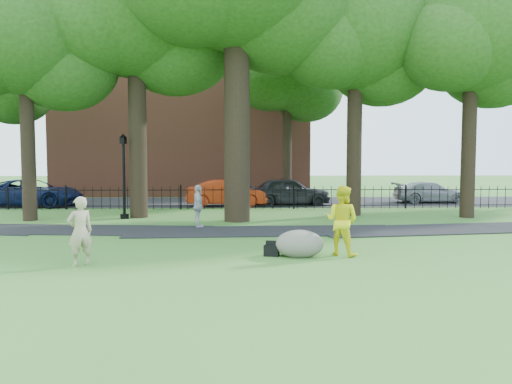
{
  "coord_description": "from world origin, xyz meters",
  "views": [
    {
      "loc": [
        0.12,
        -14.35,
        2.75
      ],
      "look_at": [
        0.65,
        2.0,
        1.6
      ],
      "focal_mm": 35.0,
      "sensor_mm": 36.0,
      "label": 1
    }
  ],
  "objects_px": {
    "woman": "(80,231)",
    "man": "(342,221)",
    "boulder": "(299,242)",
    "lamppost": "(124,177)",
    "red_sedan": "(227,193)"
  },
  "relations": [
    {
      "from": "woman",
      "to": "red_sedan",
      "type": "xyz_separation_m",
      "value": [
        3.31,
        15.21,
        -0.14
      ]
    },
    {
      "from": "woman",
      "to": "man",
      "type": "bearing_deg",
      "value": 154.99
    },
    {
      "from": "woman",
      "to": "lamppost",
      "type": "height_order",
      "value": "lamppost"
    },
    {
      "from": "boulder",
      "to": "red_sedan",
      "type": "relative_size",
      "value": 0.3
    },
    {
      "from": "woman",
      "to": "boulder",
      "type": "distance_m",
      "value": 5.81
    },
    {
      "from": "boulder",
      "to": "red_sedan",
      "type": "xyz_separation_m",
      "value": [
        -2.39,
        14.18,
        0.34
      ]
    },
    {
      "from": "man",
      "to": "red_sedan",
      "type": "relative_size",
      "value": 0.44
    },
    {
      "from": "man",
      "to": "red_sedan",
      "type": "xyz_separation_m",
      "value": [
        -3.59,
        14.1,
        -0.24
      ]
    },
    {
      "from": "boulder",
      "to": "lamppost",
      "type": "height_order",
      "value": "lamppost"
    },
    {
      "from": "man",
      "to": "lamppost",
      "type": "bearing_deg",
      "value": -10.87
    },
    {
      "from": "woman",
      "to": "red_sedan",
      "type": "distance_m",
      "value": 15.56
    },
    {
      "from": "boulder",
      "to": "lamppost",
      "type": "distance_m",
      "value": 11.13
    },
    {
      "from": "woman",
      "to": "man",
      "type": "xyz_separation_m",
      "value": [
        6.9,
        1.11,
        0.1
      ]
    },
    {
      "from": "woman",
      "to": "man",
      "type": "relative_size",
      "value": 0.9
    },
    {
      "from": "boulder",
      "to": "lamppost",
      "type": "xyz_separation_m",
      "value": [
        -6.82,
        8.67,
        1.46
      ]
    }
  ]
}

